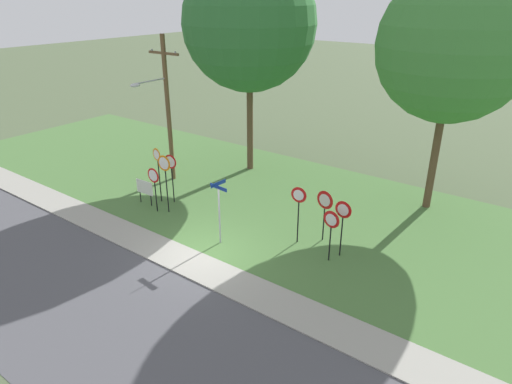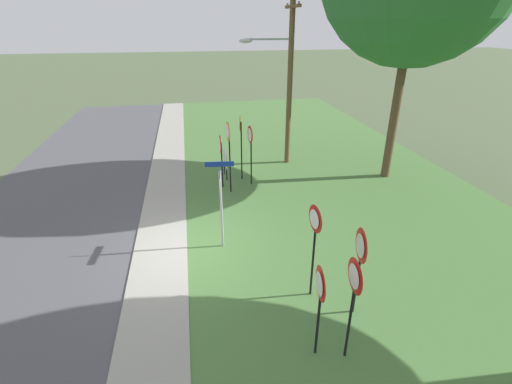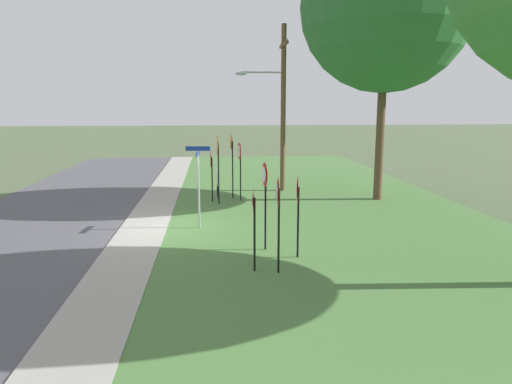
{
  "view_description": "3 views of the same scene",
  "coord_description": "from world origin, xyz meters",
  "px_view_note": "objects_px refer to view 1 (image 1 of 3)",
  "views": [
    {
      "loc": [
        11.03,
        -11.29,
        9.77
      ],
      "look_at": [
        0.2,
        3.44,
        1.58
      ],
      "focal_mm": 31.48,
      "sensor_mm": 36.0,
      "label": 1
    },
    {
      "loc": [
        9.52,
        0.36,
        6.37
      ],
      "look_at": [
        -0.92,
        2.33,
        1.34
      ],
      "focal_mm": 25.4,
      "sensor_mm": 36.0,
      "label": 2
    },
    {
      "loc": [
        15.7,
        1.58,
        4.2
      ],
      "look_at": [
        -0.09,
        3.06,
        1.23
      ],
      "focal_mm": 32.99,
      "sensor_mm": 36.0,
      "label": 3
    }
  ],
  "objects_px": {
    "yield_sign_far_right": "(298,202)",
    "stop_sign_far_left": "(165,171)",
    "yield_sign_far_left": "(331,225)",
    "oak_tree_left": "(249,24)",
    "stop_sign_near_right": "(158,164)",
    "utility_pole": "(165,105)",
    "notice_board": "(145,189)",
    "oak_tree_right": "(454,46)",
    "yield_sign_near_right": "(343,216)",
    "yield_sign_near_left": "(325,204)",
    "street_name_post": "(219,207)",
    "stop_sign_near_left": "(171,168)",
    "stop_sign_far_center": "(154,181)"
  },
  "relations": [
    {
      "from": "yield_sign_near_left",
      "to": "notice_board",
      "type": "bearing_deg",
      "value": -158.7
    },
    {
      "from": "yield_sign_near_right",
      "to": "street_name_post",
      "type": "distance_m",
      "value": 4.98
    },
    {
      "from": "stop_sign_near_left",
      "to": "stop_sign_far_left",
      "type": "relative_size",
      "value": 0.88
    },
    {
      "from": "stop_sign_far_left",
      "to": "yield_sign_far_right",
      "type": "xyz_separation_m",
      "value": [
        6.49,
        1.24,
        -0.22
      ]
    },
    {
      "from": "stop_sign_near_right",
      "to": "oak_tree_left",
      "type": "relative_size",
      "value": 0.24
    },
    {
      "from": "stop_sign_far_left",
      "to": "utility_pole",
      "type": "distance_m",
      "value": 4.7
    },
    {
      "from": "stop_sign_far_center",
      "to": "yield_sign_near_left",
      "type": "bearing_deg",
      "value": 15.97
    },
    {
      "from": "notice_board",
      "to": "yield_sign_far_right",
      "type": "bearing_deg",
      "value": 7.38
    },
    {
      "from": "yield_sign_near_right",
      "to": "notice_board",
      "type": "distance_m",
      "value": 10.15
    },
    {
      "from": "stop_sign_near_left",
      "to": "utility_pole",
      "type": "height_order",
      "value": "utility_pole"
    },
    {
      "from": "stop_sign_far_left",
      "to": "yield_sign_far_left",
      "type": "height_order",
      "value": "stop_sign_far_left"
    },
    {
      "from": "oak_tree_left",
      "to": "street_name_post",
      "type": "bearing_deg",
      "value": -61.19
    },
    {
      "from": "yield_sign_far_left",
      "to": "street_name_post",
      "type": "relative_size",
      "value": 0.78
    },
    {
      "from": "stop_sign_near_right",
      "to": "yield_sign_near_left",
      "type": "xyz_separation_m",
      "value": [
        8.47,
        1.4,
        -0.3
      ]
    },
    {
      "from": "stop_sign_far_left",
      "to": "notice_board",
      "type": "relative_size",
      "value": 2.31
    },
    {
      "from": "stop_sign_near_left",
      "to": "utility_pole",
      "type": "xyz_separation_m",
      "value": [
        -2.31,
        2.05,
        2.41
      ]
    },
    {
      "from": "yield_sign_near_right",
      "to": "oak_tree_right",
      "type": "relative_size",
      "value": 0.22
    },
    {
      "from": "notice_board",
      "to": "stop_sign_far_center",
      "type": "bearing_deg",
      "value": -15.49
    },
    {
      "from": "stop_sign_near_left",
      "to": "oak_tree_left",
      "type": "bearing_deg",
      "value": 82.15
    },
    {
      "from": "stop_sign_far_center",
      "to": "yield_sign_far_right",
      "type": "distance_m",
      "value": 7.16
    },
    {
      "from": "yield_sign_far_left",
      "to": "stop_sign_far_center",
      "type": "bearing_deg",
      "value": -168.41
    },
    {
      "from": "street_name_post",
      "to": "utility_pole",
      "type": "bearing_deg",
      "value": 157.01
    },
    {
      "from": "yield_sign_far_right",
      "to": "stop_sign_far_left",
      "type": "bearing_deg",
      "value": -176.56
    },
    {
      "from": "street_name_post",
      "to": "stop_sign_near_left",
      "type": "bearing_deg",
      "value": 165.36
    },
    {
      "from": "yield_sign_far_left",
      "to": "street_name_post",
      "type": "distance_m",
      "value": 4.59
    },
    {
      "from": "stop_sign_near_right",
      "to": "yield_sign_far_left",
      "type": "relative_size",
      "value": 1.3
    },
    {
      "from": "yield_sign_far_left",
      "to": "utility_pole",
      "type": "height_order",
      "value": "utility_pole"
    },
    {
      "from": "yield_sign_near_left",
      "to": "utility_pole",
      "type": "relative_size",
      "value": 0.29
    },
    {
      "from": "stop_sign_near_right",
      "to": "yield_sign_far_left",
      "type": "distance_m",
      "value": 9.45
    },
    {
      "from": "yield_sign_near_left",
      "to": "notice_board",
      "type": "xyz_separation_m",
      "value": [
        -8.85,
        -2.05,
        -0.87
      ]
    },
    {
      "from": "stop_sign_near_left",
      "to": "stop_sign_near_right",
      "type": "height_order",
      "value": "stop_sign_near_right"
    },
    {
      "from": "stop_sign_far_left",
      "to": "stop_sign_near_right",
      "type": "bearing_deg",
      "value": 148.63
    },
    {
      "from": "yield_sign_near_right",
      "to": "notice_board",
      "type": "bearing_deg",
      "value": -169.39
    },
    {
      "from": "stop_sign_near_left",
      "to": "stop_sign_far_left",
      "type": "bearing_deg",
      "value": -63.04
    },
    {
      "from": "stop_sign_far_left",
      "to": "oak_tree_right",
      "type": "relative_size",
      "value": 0.26
    },
    {
      "from": "yield_sign_far_right",
      "to": "oak_tree_right",
      "type": "distance_m",
      "value": 9.48
    },
    {
      "from": "stop_sign_near_left",
      "to": "oak_tree_right",
      "type": "relative_size",
      "value": 0.23
    },
    {
      "from": "stop_sign_near_left",
      "to": "utility_pole",
      "type": "bearing_deg",
      "value": 132.75
    },
    {
      "from": "yield_sign_near_right",
      "to": "stop_sign_near_left",
      "type": "bearing_deg",
      "value": -174.61
    },
    {
      "from": "yield_sign_near_left",
      "to": "stop_sign_near_right",
      "type": "bearing_deg",
      "value": -162.38
    },
    {
      "from": "stop_sign_far_left",
      "to": "yield_sign_near_left",
      "type": "bearing_deg",
      "value": 12.54
    },
    {
      "from": "street_name_post",
      "to": "yield_sign_far_right",
      "type": "bearing_deg",
      "value": 42.17
    },
    {
      "from": "oak_tree_right",
      "to": "utility_pole",
      "type": "bearing_deg",
      "value": -158.47
    },
    {
      "from": "yield_sign_far_right",
      "to": "utility_pole",
      "type": "xyz_separation_m",
      "value": [
        -9.41,
        1.76,
        2.36
      ]
    },
    {
      "from": "street_name_post",
      "to": "notice_board",
      "type": "relative_size",
      "value": 2.23
    },
    {
      "from": "stop_sign_far_left",
      "to": "oak_tree_right",
      "type": "xyz_separation_m",
      "value": [
        9.82,
        8.03,
        5.49
      ]
    },
    {
      "from": "yield_sign_far_left",
      "to": "oak_tree_left",
      "type": "xyz_separation_m",
      "value": [
        -8.62,
        6.3,
        6.57
      ]
    },
    {
      "from": "stop_sign_near_right",
      "to": "utility_pole",
      "type": "xyz_separation_m",
      "value": [
        -1.71,
        2.36,
        2.24
      ]
    },
    {
      "from": "utility_pole",
      "to": "notice_board",
      "type": "bearing_deg",
      "value": -66.04
    },
    {
      "from": "stop_sign_far_center",
      "to": "utility_pole",
      "type": "bearing_deg",
      "value": 125.69
    }
  ]
}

